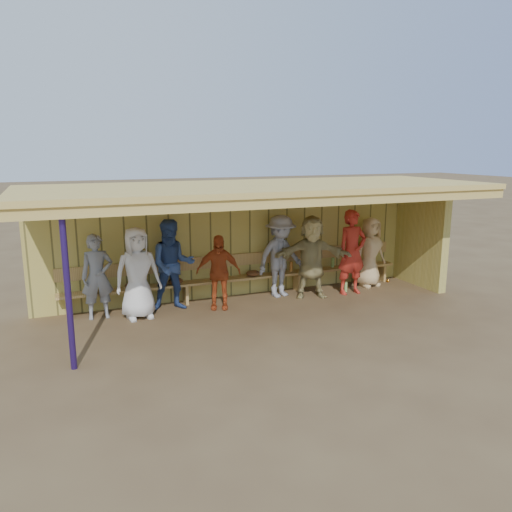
{
  "coord_description": "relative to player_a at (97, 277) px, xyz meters",
  "views": [
    {
      "loc": [
        -3.69,
        -8.71,
        3.16
      ],
      "look_at": [
        0.0,
        0.35,
        1.05
      ],
      "focal_mm": 35.0,
      "sensor_mm": 36.0,
      "label": 1
    }
  ],
  "objects": [
    {
      "name": "ground",
      "position": [
        3.03,
        -0.81,
        -0.81
      ],
      "size": [
        90.0,
        90.0,
        0.0
      ],
      "primitive_type": "plane",
      "color": "brown",
      "rests_on": "ground"
    },
    {
      "name": "player_a",
      "position": [
        0.0,
        0.0,
        0.0
      ],
      "size": [
        0.59,
        0.39,
        1.62
      ],
      "primitive_type": "imported",
      "rotation": [
        0.0,
        0.0,
        0.01
      ],
      "color": "gray",
      "rests_on": "ground"
    },
    {
      "name": "player_b",
      "position": [
        0.7,
        -0.29,
        0.07
      ],
      "size": [
        0.91,
        0.65,
        1.75
      ],
      "primitive_type": "imported",
      "rotation": [
        0.0,
        0.0,
        0.11
      ],
      "color": "white",
      "rests_on": "ground"
    },
    {
      "name": "player_c",
      "position": [
        1.43,
        -0.03,
        0.1
      ],
      "size": [
        0.97,
        0.8,
        1.82
      ],
      "primitive_type": "imported",
      "rotation": [
        0.0,
        0.0,
        -0.13
      ],
      "color": "#324C89",
      "rests_on": "ground"
    },
    {
      "name": "player_d",
      "position": [
        2.28,
        -0.31,
        -0.06
      ],
      "size": [
        0.95,
        0.65,
        1.51
      ],
      "primitive_type": "imported",
      "rotation": [
        0.0,
        0.0,
        -0.35
      ],
      "color": "#BB481E",
      "rests_on": "ground"
    },
    {
      "name": "player_e",
      "position": [
        3.79,
        0.0,
        0.08
      ],
      "size": [
        1.27,
        0.91,
        1.78
      ],
      "primitive_type": "imported",
      "rotation": [
        0.0,
        0.0,
        0.24
      ],
      "color": "gray",
      "rests_on": "ground"
    },
    {
      "name": "player_f",
      "position": [
        4.39,
        -0.31,
        0.08
      ],
      "size": [
        1.73,
        1.02,
        1.78
      ],
      "primitive_type": "imported",
      "rotation": [
        0.0,
        0.0,
        -0.32
      ],
      "color": "tan",
      "rests_on": "ground"
    },
    {
      "name": "player_g",
      "position": [
        5.34,
        -0.4,
        0.13
      ],
      "size": [
        0.69,
        0.45,
        1.87
      ],
      "primitive_type": "imported",
      "rotation": [
        0.0,
        0.0,
        0.01
      ],
      "color": "#B5291D",
      "rests_on": "ground"
    },
    {
      "name": "player_h",
      "position": [
        6.07,
        -0.03,
        0.0
      ],
      "size": [
        0.86,
        0.62,
        1.62
      ],
      "primitive_type": "imported",
      "rotation": [
        0.0,
        0.0,
        0.14
      ],
      "color": "tan",
      "rests_on": "ground"
    },
    {
      "name": "dugout_structure",
      "position": [
        3.42,
        -0.12,
        0.89
      ],
      "size": [
        8.8,
        3.2,
        2.5
      ],
      "color": "tan",
      "rests_on": "ground"
    },
    {
      "name": "bench",
      "position": [
        3.03,
        0.31,
        -0.28
      ],
      "size": [
        7.6,
        0.34,
        0.93
      ],
      "color": "tan",
      "rests_on": "ground"
    },
    {
      "name": "dugout_equipment",
      "position": [
        2.56,
        0.18,
        -0.32
      ],
      "size": [
        6.21,
        0.62,
        0.8
      ],
      "color": "orange",
      "rests_on": "ground"
    }
  ]
}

